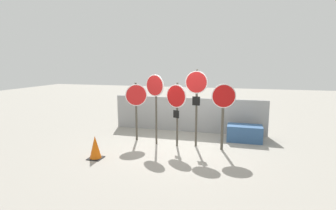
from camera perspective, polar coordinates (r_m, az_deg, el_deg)
name	(u,v)px	position (r m, az deg, el deg)	size (l,w,h in m)	color
ground_plane	(176,146)	(8.42, 1.68, -8.95)	(40.00, 40.00, 0.00)	gray
fence_back	(188,115)	(10.07, 4.32, -2.10)	(5.84, 0.12, 1.31)	gray
stop_sign_0	(136,100)	(8.81, -6.93, 1.04)	(0.64, 0.39, 1.97)	#474238
stop_sign_1	(155,93)	(8.27, -2.80, 2.60)	(0.65, 0.28, 2.26)	#474238
stop_sign_2	(176,101)	(8.08, 1.84, 0.77)	(0.68, 0.30, 2.02)	#474238
stop_sign_3	(196,92)	(8.06, 6.20, 2.84)	(0.69, 0.14, 2.42)	#474238
stop_sign_4	(223,104)	(7.89, 11.96, 0.17)	(0.70, 0.20, 2.02)	#474238
traffic_cone_0	(95,147)	(7.57, -15.56, -8.88)	(0.38, 0.38, 0.64)	black
storage_crate	(245,133)	(9.24, 16.32, -5.92)	(1.14, 0.66, 0.54)	#335684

